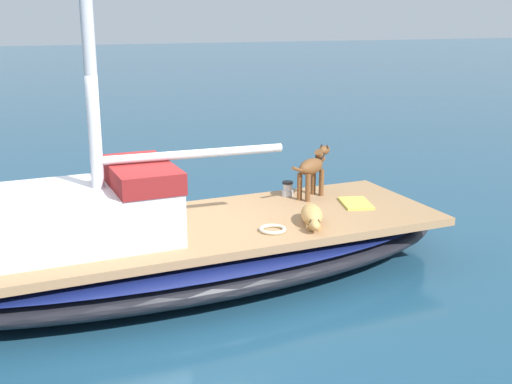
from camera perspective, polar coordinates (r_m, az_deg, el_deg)
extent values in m
plane|color=navy|center=(8.02, -6.79, -7.63)|extent=(120.00, 120.00, 0.00)
ellipsoid|color=black|center=(7.91, -6.85, -5.77)|extent=(2.94, 7.34, 0.56)
ellipsoid|color=navy|center=(7.85, -6.90, -4.54)|extent=(2.96, 7.38, 0.08)
cube|color=#A37A51|center=(7.80, -6.93, -3.51)|extent=(2.46, 6.74, 0.10)
cylinder|color=silver|center=(7.54, -5.57, 3.36)|extent=(0.10, 2.20, 0.10)
cube|color=silver|center=(7.46, -15.87, -2.07)|extent=(1.53, 2.28, 0.60)
cube|color=maroon|center=(7.43, -10.20, 1.59)|extent=(1.37, 0.78, 0.24)
ellipsoid|color=brown|center=(8.89, 4.89, 2.26)|extent=(0.47, 0.55, 0.22)
cylinder|color=brown|center=(9.14, 5.09, 0.97)|extent=(0.07, 0.07, 0.38)
cylinder|color=brown|center=(9.07, 5.80, 0.85)|extent=(0.07, 0.07, 0.38)
cylinder|color=brown|center=(8.83, 3.87, 0.49)|extent=(0.07, 0.07, 0.38)
cylinder|color=brown|center=(8.77, 4.61, 0.36)|extent=(0.07, 0.07, 0.38)
cylinder|color=brown|center=(9.06, 5.67, 3.22)|extent=(0.20, 0.22, 0.19)
ellipsoid|color=brown|center=(9.15, 6.06, 3.69)|extent=(0.23, 0.26, 0.13)
cone|color=black|center=(9.16, 5.82, 4.10)|extent=(0.05, 0.05, 0.06)
cone|color=black|center=(9.12, 6.31, 4.03)|extent=(0.05, 0.05, 0.06)
torus|color=black|center=(9.06, 5.67, 3.22)|extent=(0.18, 0.17, 0.10)
cylinder|color=brown|center=(8.58, 3.65, 2.01)|extent=(0.16, 0.21, 0.12)
ellipsoid|color=tan|center=(7.89, 4.95, -2.01)|extent=(0.65, 0.45, 0.22)
ellipsoid|color=tan|center=(7.54, 5.21, -2.93)|extent=(0.23, 0.19, 0.13)
cone|color=#45331C|center=(7.53, 5.56, -2.53)|extent=(0.05, 0.05, 0.05)
cone|color=#45331C|center=(7.52, 4.88, -2.54)|extent=(0.05, 0.05, 0.05)
cylinder|color=tan|center=(7.72, 5.52, -3.04)|extent=(0.19, 0.11, 0.06)
cylinder|color=tan|center=(7.71, 4.64, -3.05)|extent=(0.19, 0.11, 0.06)
cylinder|color=tan|center=(8.28, 4.69, -1.72)|extent=(0.18, 0.10, 0.04)
cylinder|color=#B7B7BC|center=(9.05, 2.80, -0.11)|extent=(0.16, 0.16, 0.08)
cylinder|color=#B7B7BC|center=(9.03, 2.81, 0.44)|extent=(0.13, 0.13, 0.10)
cylinder|color=black|center=(9.01, 2.82, 0.84)|extent=(0.15, 0.15, 0.03)
torus|color=beige|center=(7.61, 1.48, -3.32)|extent=(0.32, 0.32, 0.04)
cube|color=#D8D14C|center=(8.76, 8.82, -0.98)|extent=(0.63, 0.48, 0.03)
sphere|color=yellow|center=(11.48, -10.88, 0.55)|extent=(0.44, 0.44, 0.44)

